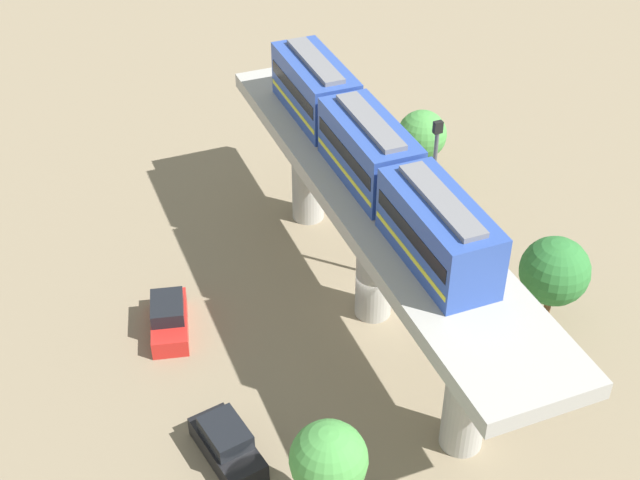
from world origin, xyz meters
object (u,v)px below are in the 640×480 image
object	(u,v)px
tree_mid_lot	(422,135)
tree_far_corner	(329,460)
parked_car_black	(227,445)
signal_post	(431,202)
train	(369,151)
tree_near_viaduct	(555,271)
parked_car_red	(169,318)

from	to	relation	value
tree_mid_lot	tree_far_corner	size ratio (longest dim) A/B	0.86
parked_car_black	signal_post	bearing A→B (deg)	17.75
parked_car_black	signal_post	distance (m)	15.81
tree_far_corner	signal_post	world-z (taller)	signal_post
train	tree_near_viaduct	bearing A→B (deg)	-31.34
parked_car_red	tree_near_viaduct	distance (m)	19.62
tree_near_viaduct	tree_far_corner	world-z (taller)	tree_far_corner
parked_car_red	tree_near_viaduct	size ratio (longest dim) A/B	0.92
tree_near_viaduct	signal_post	world-z (taller)	signal_post
tree_mid_lot	signal_post	xyz separation A→B (m)	(-4.90, -10.13, 2.61)
train	parked_car_black	size ratio (longest dim) A/B	4.60
parked_car_black	tree_near_viaduct	size ratio (longest dim) A/B	0.91
signal_post	tree_far_corner	bearing A→B (deg)	-131.48
train	parked_car_black	world-z (taller)	train
parked_car_red	signal_post	bearing A→B (deg)	5.59
train	tree_far_corner	bearing A→B (deg)	-119.95
tree_near_viaduct	tree_far_corner	distance (m)	16.80
tree_near_viaduct	signal_post	bearing A→B (deg)	136.13
tree_mid_lot	tree_far_corner	distance (m)	26.72
parked_car_black	parked_car_red	world-z (taller)	same
parked_car_red	tree_near_viaduct	world-z (taller)	tree_near_viaduct
tree_mid_lot	tree_far_corner	bearing A→B (deg)	-124.94
tree_near_viaduct	tree_mid_lot	distance (m)	14.73
tree_far_corner	parked_car_black	bearing A→B (deg)	121.37
parked_car_red	tree_far_corner	world-z (taller)	tree_far_corner
tree_mid_lot	parked_car_red	bearing A→B (deg)	-155.79
parked_car_black	tree_far_corner	world-z (taller)	tree_far_corner
parked_car_black	parked_car_red	bearing A→B (deg)	81.93
parked_car_black	parked_car_red	xyz separation A→B (m)	(-0.37, 8.91, 0.00)
train	parked_car_red	size ratio (longest dim) A/B	4.56
train	tree_far_corner	size ratio (longest dim) A/B	3.82
train	parked_car_black	bearing A→B (deg)	-142.72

